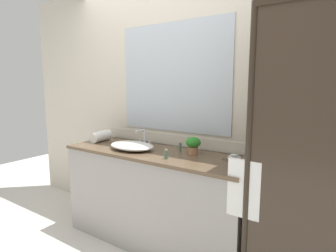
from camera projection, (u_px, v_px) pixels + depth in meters
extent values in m
plane|color=silver|center=(155.00, 242.00, 2.66)|extent=(8.00, 8.00, 0.00)
cube|color=beige|center=(175.00, 106.00, 2.75)|extent=(4.40, 0.05, 2.60)
cube|color=beige|center=(173.00, 140.00, 2.78)|extent=(1.80, 0.01, 0.11)
cube|color=silver|center=(173.00, 78.00, 2.68)|extent=(1.23, 0.01, 1.05)
cube|color=#9E9993|center=(155.00, 199.00, 2.60)|extent=(1.80, 0.56, 0.87)
cube|color=brown|center=(155.00, 153.00, 2.53)|extent=(1.80, 0.58, 0.03)
cylinder|color=#2D2319|center=(248.00, 164.00, 1.76)|extent=(0.04, 0.04, 2.00)
cube|color=#382B21|center=(260.00, 155.00, 2.00)|extent=(0.01, 0.57, 1.96)
cylinder|color=#2D2319|center=(245.00, 163.00, 1.78)|extent=(0.32, 0.02, 0.02)
cube|color=white|center=(244.00, 189.00, 1.81)|extent=(0.22, 0.04, 0.39)
ellipsoid|color=white|center=(132.00, 146.00, 2.60)|extent=(0.46, 0.31, 0.07)
cube|color=silver|center=(145.00, 145.00, 2.76)|extent=(0.17, 0.04, 0.02)
cylinder|color=silver|center=(145.00, 137.00, 2.75)|extent=(0.02, 0.02, 0.14)
cylinder|color=silver|center=(140.00, 131.00, 2.69)|extent=(0.02, 0.13, 0.02)
cylinder|color=silver|center=(140.00, 141.00, 2.79)|extent=(0.02, 0.02, 0.04)
cylinder|color=silver|center=(149.00, 143.00, 2.73)|extent=(0.02, 0.02, 0.04)
cylinder|color=#B77A51|center=(193.00, 150.00, 2.42)|extent=(0.09, 0.09, 0.07)
ellipsoid|color=#297E26|center=(193.00, 142.00, 2.41)|extent=(0.13, 0.13, 0.09)
cube|color=silver|center=(234.00, 157.00, 2.29)|extent=(0.10, 0.07, 0.01)
ellipsoid|color=silver|center=(234.00, 155.00, 2.29)|extent=(0.07, 0.04, 0.02)
cylinder|color=#4C7056|center=(166.00, 155.00, 2.27)|extent=(0.03, 0.03, 0.07)
cylinder|color=#9E895B|center=(166.00, 150.00, 2.26)|extent=(0.02, 0.02, 0.01)
cylinder|color=#4C7056|center=(180.00, 147.00, 2.54)|extent=(0.02, 0.02, 0.08)
cylinder|color=#B7B2A8|center=(180.00, 142.00, 2.53)|extent=(0.02, 0.02, 0.01)
cylinder|color=white|center=(101.00, 136.00, 2.97)|extent=(0.14, 0.26, 0.11)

